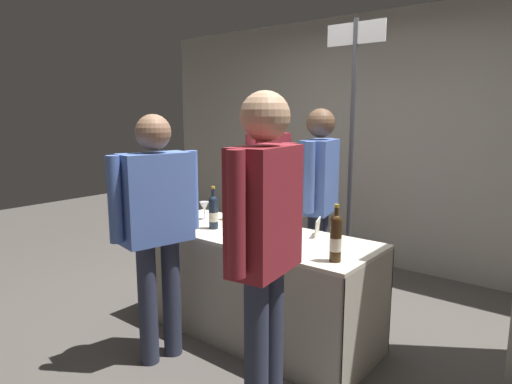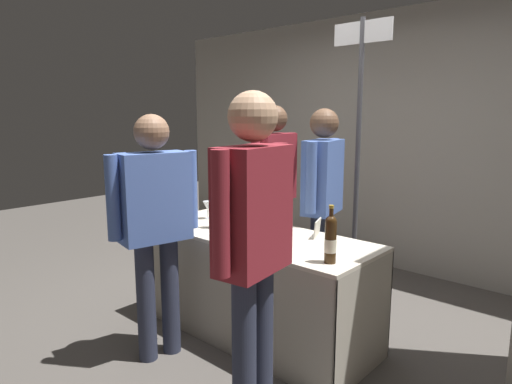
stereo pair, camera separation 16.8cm
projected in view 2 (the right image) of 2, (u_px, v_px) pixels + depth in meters
ground_plane at (256, 333)px, 3.29m from camera, size 12.00×12.00×0.00m
back_partition at (390, 142)px, 4.59m from camera, size 5.92×0.12×2.62m
tasting_table at (256, 265)px, 3.20m from camera, size 1.76×0.69×0.76m
featured_wine_bottle at (331, 239)px, 2.52m from camera, size 0.07×0.07×0.34m
display_bottle_0 at (255, 216)px, 3.17m from camera, size 0.07×0.07×0.30m
display_bottle_1 at (215, 211)px, 3.29m from camera, size 0.07×0.07×0.32m
display_bottle_2 at (237, 202)px, 3.55m from camera, size 0.08×0.08×0.34m
display_bottle_3 at (242, 208)px, 3.34m from camera, size 0.08×0.08×0.32m
wine_glass_near_vendor at (208, 206)px, 3.59m from camera, size 0.08×0.08×0.14m
flower_vase at (280, 230)px, 2.87m from camera, size 0.10×0.10×0.34m
brochure_stand at (317, 228)px, 3.07m from camera, size 0.08×0.16×0.12m
vendor_presenter at (322, 193)px, 3.52m from camera, size 0.30×0.56×1.64m
vendor_assistant at (274, 181)px, 4.02m from camera, size 0.23×0.55×1.67m
taster_foreground_right at (155, 216)px, 2.83m from camera, size 0.30×0.59×1.60m
taster_foreground_left at (253, 236)px, 2.12m from camera, size 0.26×0.56×1.71m
booth_signpost at (359, 130)px, 3.83m from camera, size 0.53×0.04×2.39m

